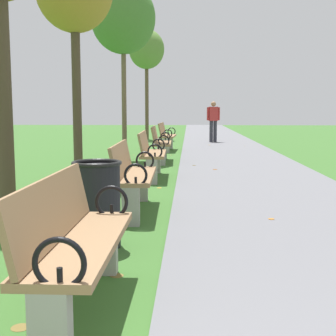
% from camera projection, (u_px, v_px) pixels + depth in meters
% --- Properties ---
extents(paved_walkway, '(2.93, 44.00, 0.02)m').
position_uv_depth(paved_walkway, '(222.00, 144.00, 17.87)').
color(paved_walkway, slate).
rests_on(paved_walkway, ground).
extents(park_bench_2, '(0.47, 1.60, 0.90)m').
position_uv_depth(park_bench_2, '(75.00, 241.00, 3.03)').
color(park_bench_2, '#93704C').
rests_on(park_bench_2, ground).
extents(park_bench_3, '(0.51, 1.61, 0.90)m').
position_uv_depth(park_bench_3, '(132.00, 175.00, 6.07)').
color(park_bench_3, '#93704C').
rests_on(park_bench_3, ground).
extents(park_bench_4, '(0.51, 1.61, 0.90)m').
position_uv_depth(park_bench_4, '(151.00, 153.00, 9.05)').
color(park_bench_4, '#93704C').
rests_on(park_bench_4, ground).
extents(park_bench_5, '(0.51, 1.61, 0.90)m').
position_uv_depth(park_bench_5, '(160.00, 143.00, 11.86)').
color(park_bench_5, '#93704C').
rests_on(park_bench_5, ground).
extents(park_bench_6, '(0.53, 1.62, 0.90)m').
position_uv_depth(park_bench_6, '(166.00, 136.00, 15.06)').
color(park_bench_6, '#93704C').
rests_on(park_bench_6, ground).
extents(tree_4, '(1.65, 1.65, 4.55)m').
position_uv_depth(tree_4, '(123.00, 19.00, 11.98)').
color(tree_4, brown).
rests_on(tree_4, ground).
extents(tree_5, '(1.55, 1.55, 4.78)m').
position_uv_depth(tree_5, '(147.00, 50.00, 20.47)').
color(tree_5, brown).
rests_on(tree_5, ground).
extents(pedestrian_walking, '(0.52, 0.27, 1.62)m').
position_uv_depth(pedestrian_walking, '(213.00, 119.00, 18.84)').
color(pedestrian_walking, '#2D2D38').
rests_on(pedestrian_walking, paved_walkway).
extents(trash_bin, '(0.48, 0.48, 0.84)m').
position_uv_depth(trash_bin, '(97.00, 204.00, 4.53)').
color(trash_bin, black).
rests_on(trash_bin, ground).
extents(scattered_leaves, '(4.55, 19.80, 0.02)m').
position_uv_depth(scattered_leaves, '(150.00, 203.00, 6.67)').
color(scattered_leaves, brown).
rests_on(scattered_leaves, ground).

